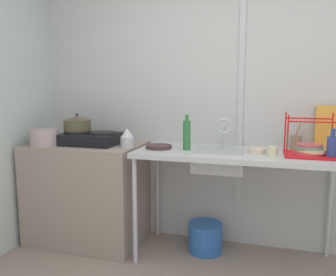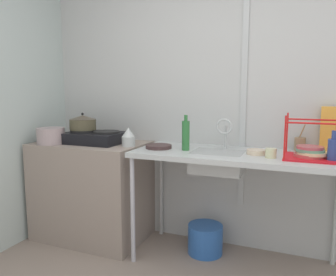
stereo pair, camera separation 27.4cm
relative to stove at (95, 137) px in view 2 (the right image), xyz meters
The scene contains 19 objects.
wall_back 1.46m from the stove, 15.27° to the left, with size 4.72×0.10×2.58m, color #B7BBB8.
wall_metal_strip 1.41m from the stove, 13.73° to the left, with size 0.05×0.01×2.06m, color #B6BCBB.
counter_concrete 0.51m from the stove, behind, with size 1.01×0.65×0.91m, color gray.
counter_sink 1.30m from the stove, ahead, with size 1.58×0.65×0.91m.
stove is the anchor object (origin of this frame).
pot_on_left_burner 0.18m from the stove, behind, with size 0.25×0.25×0.16m.
pot_beside_stove 0.39m from the stove, 150.72° to the right, with size 0.25×0.25×0.15m.
percolator 0.39m from the stove, ahead, with size 0.12×0.12×0.16m.
sink_basin 1.17m from the stove, ahead, with size 0.40×0.31×0.16m, color #B6BCBB.
faucet 1.19m from the stove, ahead, with size 0.13×0.08×0.25m.
frying_pan 0.66m from the stove, ahead, with size 0.22×0.22×0.03m, color #3E2B2B.
dish_rack 1.83m from the stove, ahead, with size 0.36×0.33×0.31m.
cup_by_rack 1.57m from the stove, ahead, with size 0.08×0.08×0.07m, color beige.
small_bowl_on_drainboard 1.45m from the stove, ahead, with size 0.14×0.14×0.04m, color beige.
bottle_by_sink 0.90m from the stove, ahead, with size 0.06×0.06×0.29m.
bottle_by_rack 1.96m from the stove, ahead, with size 0.07×0.07×0.21m.
cereal_box 2.01m from the stove, ahead, with size 0.20×0.07×0.36m, color gold.
utensil_jar 1.77m from the stove, ahead, with size 0.08×0.08×0.21m.
bucket_on_floor 1.34m from the stove, ahead, with size 0.30×0.30×0.25m, color #2A5CAC.
Camera 2 is at (0.39, -1.12, 1.38)m, focal length 35.12 mm.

